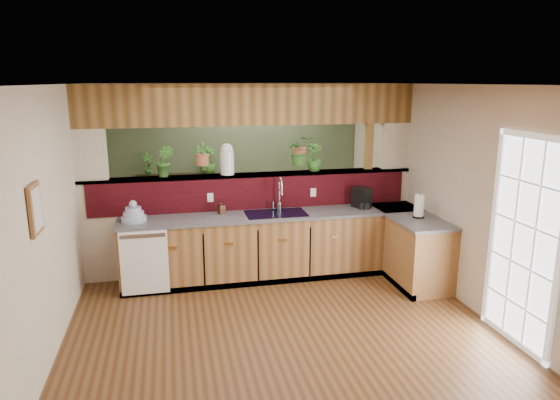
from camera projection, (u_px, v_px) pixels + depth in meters
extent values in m
cube|color=#523319|center=(273.00, 308.00, 5.94)|extent=(4.60, 7.00, 0.01)
cube|color=brown|center=(272.00, 84.00, 5.34)|extent=(4.60, 7.00, 0.01)
cube|color=beige|center=(233.00, 157.00, 8.96)|extent=(4.60, 0.02, 2.60)
cube|color=beige|center=(424.00, 376.00, 2.31)|extent=(4.60, 0.02, 2.60)
cube|color=beige|center=(55.00, 214.00, 5.15)|extent=(0.02, 7.00, 2.60)
cube|color=beige|center=(455.00, 193.00, 6.12)|extent=(0.02, 7.00, 2.60)
cube|color=beige|center=(253.00, 223.00, 7.07)|extent=(4.60, 0.15, 1.35)
cube|color=#35060C|center=(254.00, 193.00, 6.88)|extent=(4.40, 0.02, 0.45)
cube|color=brown|center=(253.00, 175.00, 6.90)|extent=(4.60, 0.21, 0.04)
cube|color=brown|center=(252.00, 105.00, 6.68)|extent=(4.60, 0.15, 0.55)
cube|color=beige|center=(91.00, 156.00, 6.38)|extent=(0.40, 0.15, 0.70)
cube|color=beige|center=(394.00, 147.00, 7.27)|extent=(0.40, 0.15, 0.70)
cube|color=brown|center=(368.00, 175.00, 7.28)|extent=(0.10, 0.10, 2.60)
cube|color=brown|center=(253.00, 175.00, 6.90)|extent=(4.60, 0.21, 0.04)
cube|color=brown|center=(252.00, 105.00, 6.68)|extent=(4.60, 0.15, 0.55)
cube|color=#506243|center=(233.00, 157.00, 8.94)|extent=(4.55, 0.02, 2.55)
cube|color=brown|center=(276.00, 247.00, 6.82)|extent=(4.10, 0.60, 0.86)
cube|color=#515156|center=(276.00, 215.00, 6.71)|extent=(4.14, 0.64, 0.04)
cube|color=brown|center=(409.00, 248.00, 6.77)|extent=(0.60, 1.48, 0.86)
cube|color=#515156|center=(411.00, 216.00, 6.67)|extent=(0.64, 1.52, 0.04)
cube|color=brown|center=(395.00, 238.00, 7.19)|extent=(0.60, 0.60, 0.86)
cube|color=#515156|center=(396.00, 208.00, 7.08)|extent=(0.64, 0.64, 0.04)
cube|color=black|center=(280.00, 281.00, 6.65)|extent=(4.10, 0.06, 0.08)
cube|color=black|center=(389.00, 276.00, 6.81)|extent=(0.06, 1.48, 0.08)
cube|color=white|center=(144.00, 263.00, 6.15)|extent=(0.58, 0.02, 0.82)
cube|color=#B7B7B2|center=(143.00, 236.00, 6.06)|extent=(0.54, 0.01, 0.05)
cube|color=black|center=(276.00, 214.00, 6.71)|extent=(0.82, 0.50, 0.03)
cube|color=black|center=(262.00, 221.00, 6.69)|extent=(0.34, 0.40, 0.16)
cube|color=black|center=(290.00, 220.00, 6.77)|extent=(0.34, 0.40, 0.16)
cube|color=white|center=(523.00, 245.00, 4.94)|extent=(0.06, 1.02, 2.16)
cube|color=brown|center=(35.00, 209.00, 4.34)|extent=(0.03, 0.35, 0.45)
cube|color=silver|center=(37.00, 209.00, 4.34)|extent=(0.01, 0.27, 0.37)
cylinder|color=#B7B7B2|center=(279.00, 206.00, 6.91)|extent=(0.07, 0.07, 0.10)
cylinder|color=#B7B7B2|center=(279.00, 193.00, 6.87)|extent=(0.02, 0.02, 0.28)
torus|color=#B7B7B2|center=(280.00, 185.00, 6.77)|extent=(0.20, 0.04, 0.20)
cylinder|color=#B7B7B2|center=(282.00, 191.00, 6.70)|extent=(0.02, 0.02, 0.12)
cylinder|color=#B7B7B2|center=(273.00, 205.00, 6.88)|extent=(0.03, 0.03, 0.10)
cylinder|color=#9EABCC|center=(134.00, 219.00, 6.32)|extent=(0.31, 0.31, 0.07)
cylinder|color=#9EABCC|center=(134.00, 214.00, 6.30)|extent=(0.26, 0.26, 0.06)
cylinder|color=#9EABCC|center=(133.00, 209.00, 6.29)|extent=(0.20, 0.20, 0.06)
sphere|color=#9EABCC|center=(133.00, 204.00, 6.27)|extent=(0.10, 0.10, 0.10)
imported|color=#3C2515|center=(221.00, 207.00, 6.67)|extent=(0.11, 0.11, 0.18)
cube|color=black|center=(361.00, 197.00, 6.99)|extent=(0.16, 0.25, 0.29)
cube|color=black|center=(363.00, 206.00, 6.93)|extent=(0.14, 0.10, 0.10)
cylinder|color=silver|center=(363.00, 202.00, 6.95)|extent=(0.08, 0.08, 0.08)
cylinder|color=black|center=(418.00, 217.00, 6.51)|extent=(0.15, 0.15, 0.02)
cylinder|color=#B7B7B2|center=(419.00, 205.00, 6.47)|extent=(0.02, 0.02, 0.33)
cylinder|color=white|center=(419.00, 205.00, 6.47)|extent=(0.13, 0.13, 0.29)
cylinder|color=silver|center=(227.00, 163.00, 6.79)|extent=(0.19, 0.19, 0.32)
sphere|color=silver|center=(227.00, 150.00, 6.75)|extent=(0.17, 0.17, 0.17)
imported|color=#2E6021|center=(164.00, 161.00, 6.60)|extent=(0.28, 0.25, 0.43)
imported|color=#2E6021|center=(314.00, 157.00, 7.04)|extent=(0.28, 0.28, 0.39)
cylinder|color=brown|center=(201.00, 141.00, 6.65)|extent=(0.01, 0.01, 0.38)
cylinder|color=brown|center=(202.00, 160.00, 6.70)|extent=(0.18, 0.18, 0.15)
imported|color=#2E6021|center=(202.00, 142.00, 6.65)|extent=(0.23, 0.18, 0.38)
cylinder|color=brown|center=(300.00, 137.00, 6.93)|extent=(0.01, 0.01, 0.34)
cylinder|color=brown|center=(300.00, 154.00, 6.98)|extent=(0.19, 0.19, 0.16)
imported|color=#2E6021|center=(300.00, 136.00, 6.92)|extent=(0.40, 0.36, 0.41)
cube|color=black|center=(185.00, 206.00, 8.72)|extent=(1.72, 0.81, 1.11)
imported|color=#2E6021|center=(148.00, 164.00, 8.42)|extent=(0.25, 0.21, 0.41)
imported|color=#2E6021|center=(208.00, 161.00, 8.63)|extent=(0.31, 0.31, 0.46)
imported|color=#2E6021|center=(310.00, 217.00, 8.39)|extent=(0.89, 0.83, 0.82)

